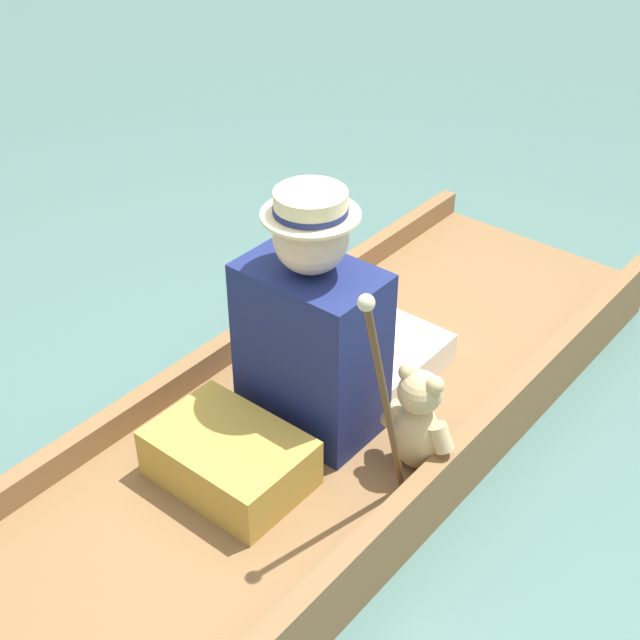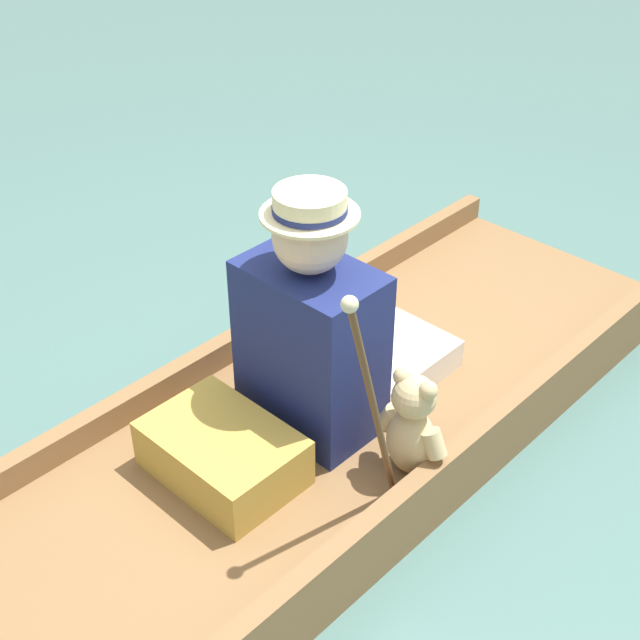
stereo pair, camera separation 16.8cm
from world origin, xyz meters
The scene contains 7 objects.
ground_plane centered at (0.00, 0.00, 0.00)m, with size 16.00×16.00×0.00m, color #476B66.
punt_boat centered at (0.00, 0.00, 0.09)m, with size 0.98×2.95×0.25m.
seat_cushion centered at (-0.04, -0.41, 0.24)m, with size 0.46×0.32×0.16m.
seated_person centered at (-0.02, 0.02, 0.47)m, with size 0.43×0.71×0.83m.
teddy_bear centered at (0.36, 0.00, 0.33)m, with size 0.26×0.15×0.37m.
wine_glass centered at (-0.35, 0.32, 0.27)m, with size 0.07×0.07×0.19m.
walking_cane centered at (0.39, -0.25, 0.63)m, with size 0.04×0.25×0.81m.
Camera 1 is at (1.40, -1.74, 2.10)m, focal length 50.00 mm.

